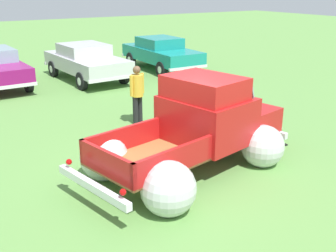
# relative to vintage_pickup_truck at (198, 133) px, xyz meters

# --- Properties ---
(ground_plane) EXTENTS (80.00, 80.00, 0.00)m
(ground_plane) POSITION_rel_vintage_pickup_truck_xyz_m (-0.38, -0.08, -0.76)
(ground_plane) COLOR #609347
(vintage_pickup_truck) EXTENTS (4.91, 3.47, 1.96)m
(vintage_pickup_truck) POSITION_rel_vintage_pickup_truck_xyz_m (0.00, 0.00, 0.00)
(vintage_pickup_truck) COLOR black
(vintage_pickup_truck) RESTS_ON ground
(show_car_1) EXTENTS (2.19, 4.56, 1.43)m
(show_car_1) POSITION_rel_vintage_pickup_truck_xyz_m (1.11, 9.15, 0.03)
(show_car_1) COLOR black
(show_car_1) RESTS_ON ground
(show_car_2) EXTENTS (1.90, 4.44, 1.43)m
(show_car_2) POSITION_rel_vintage_pickup_truck_xyz_m (4.75, 9.37, 0.03)
(show_car_2) COLOR black
(show_car_2) RESTS_ON ground
(spectator_0) EXTENTS (0.53, 0.43, 1.61)m
(spectator_0) POSITION_rel_vintage_pickup_truck_xyz_m (0.27, 3.19, 0.16)
(spectator_0) COLOR black
(spectator_0) RESTS_ON ground
(lane_cone_0) EXTENTS (0.36, 0.36, 0.63)m
(lane_cone_0) POSITION_rel_vintage_pickup_truck_xyz_m (2.36, -0.02, -0.45)
(lane_cone_0) COLOR black
(lane_cone_0) RESTS_ON ground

